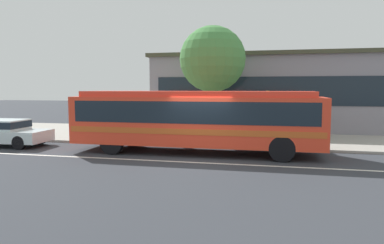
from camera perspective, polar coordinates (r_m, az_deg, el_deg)
ground_plane at (r=14.42m, az=1.35°, el=-5.86°), size 120.00×120.00×0.00m
sidewalk_slab at (r=20.79m, az=4.94°, el=-2.23°), size 60.00×8.00×0.12m
lane_stripe_center at (r=13.65m, az=0.68°, el=-6.48°), size 56.00×0.16×0.01m
transit_bus at (r=15.46m, az=0.64°, el=0.79°), size 10.70×2.58×2.69m
sedan_behind_bus at (r=19.81m, az=-28.15°, el=-1.30°), size 4.50×1.95×1.29m
pedestrian_waiting_near_sign at (r=17.77m, az=-3.06°, el=-0.05°), size 0.48×0.48×1.72m
bus_stop_sign at (r=17.19m, az=11.94°, el=1.80°), size 0.15×0.44×2.58m
street_tree_near_stop at (r=19.94m, az=3.31°, el=9.95°), size 3.62×3.62×6.11m
station_building at (r=26.35m, az=12.16°, el=4.68°), size 15.46×8.93×5.06m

